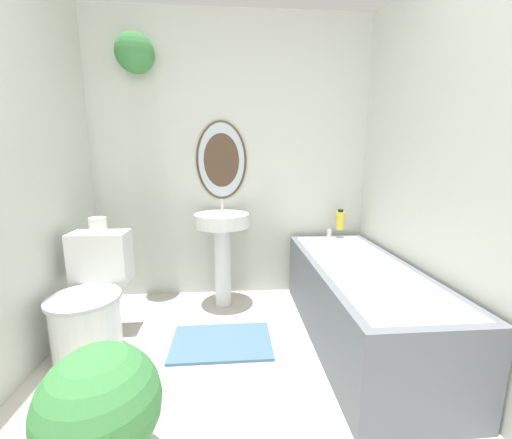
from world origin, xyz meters
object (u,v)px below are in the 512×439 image
toilet (91,305)px  shampoo_bottle (340,220)px  pedestal_sink (222,238)px  bathtub (359,301)px  toilet_paper_roll (98,225)px  potted_plant (100,409)px

toilet → shampoo_bottle: bearing=21.0°
pedestal_sink → bathtub: (0.93, -0.59, -0.30)m
pedestal_sink → toilet_paper_roll: 0.92m
pedestal_sink → potted_plant: bearing=-105.5°
toilet → toilet_paper_roll: toilet_paper_roll is taller
pedestal_sink → toilet_paper_roll: bearing=-155.6°
toilet → potted_plant: bearing=-65.3°
toilet → shampoo_bottle: (1.84, 0.71, 0.38)m
pedestal_sink → shampoo_bottle: size_ratio=5.03×
bathtub → potted_plant: (-1.33, -0.87, 0.04)m
shampoo_bottle → toilet_paper_roll: bearing=-164.8°
pedestal_sink → toilet: bearing=-144.6°
bathtub → shampoo_bottle: 0.84m
bathtub → toilet_paper_roll: (-1.74, 0.23, 0.50)m
pedestal_sink → shampoo_bottle: bearing=7.2°
bathtub → pedestal_sink: bearing=147.4°
potted_plant → toilet_paper_roll: 1.26m
pedestal_sink → toilet_paper_roll: size_ratio=8.02×
pedestal_sink → bathtub: bearing=-32.6°
shampoo_bottle → toilet_paper_roll: 1.91m
bathtub → shampoo_bottle: (0.10, 0.72, 0.41)m
toilet → toilet_paper_roll: bearing=90.0°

